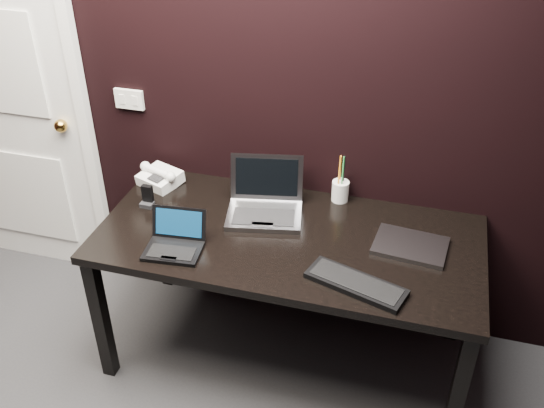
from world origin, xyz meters
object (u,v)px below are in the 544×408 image
(mobile_phone, at_px, (148,198))
(pen_cup, at_px, (340,190))
(closed_laptop, at_px, (410,246))
(door, at_px, (5,98))
(desk_phone, at_px, (160,177))
(ext_keyboard, at_px, (356,284))
(netbook, at_px, (175,243))
(desk, at_px, (288,250))
(silver_laptop, at_px, (265,205))

(mobile_phone, height_order, pen_cup, pen_cup)
(closed_laptop, relative_size, pen_cup, 1.36)
(door, xyz_separation_m, desk_phone, (0.92, -0.13, -0.26))
(ext_keyboard, distance_m, mobile_phone, 1.09)
(door, bearing_deg, netbook, -26.42)
(pen_cup, bearing_deg, door, 179.21)
(desk_phone, relative_size, mobile_phone, 2.22)
(netbook, xyz_separation_m, pen_cup, (0.61, 0.57, 0.02))
(netbook, distance_m, desk_phone, 0.55)
(door, distance_m, closed_laptop, 2.22)
(desk, relative_size, pen_cup, 7.08)
(desk, height_order, netbook, netbook)
(desk, relative_size, mobile_phone, 16.01)
(door, bearing_deg, desk_phone, -7.80)
(desk, distance_m, ext_keyboard, 0.44)
(closed_laptop, bearing_deg, mobile_phone, -179.86)
(desk, relative_size, silver_laptop, 4.29)
(desk_phone, bearing_deg, closed_laptop, -8.65)
(netbook, relative_size, mobile_phone, 2.44)
(silver_laptop, distance_m, desk_phone, 0.59)
(mobile_phone, bearing_deg, desk, -4.48)
(door, relative_size, closed_laptop, 6.56)
(netbook, height_order, mobile_phone, netbook)
(ext_keyboard, bearing_deg, door, 162.47)
(desk, bearing_deg, ext_keyboard, -36.59)
(closed_laptop, height_order, desk_phone, desk_phone)
(door, relative_size, desk_phone, 9.10)
(closed_laptop, xyz_separation_m, pen_cup, (-0.36, 0.29, 0.05))
(netbook, relative_size, desk_phone, 1.10)
(desk, bearing_deg, desk_phone, 161.15)
(netbook, xyz_separation_m, mobile_phone, (-0.26, 0.28, 0.01))
(mobile_phone, bearing_deg, desk_phone, 97.74)
(silver_laptop, xyz_separation_m, ext_keyboard, (0.49, -0.40, -0.03))
(mobile_phone, relative_size, pen_cup, 0.44)
(mobile_phone, bearing_deg, closed_laptop, 0.14)
(netbook, bearing_deg, desk_phone, 121.15)
(ext_keyboard, bearing_deg, silver_laptop, 140.96)
(silver_laptop, relative_size, ext_keyboard, 0.93)
(netbook, xyz_separation_m, desk_phone, (-0.29, 0.47, 0.01))
(desk, relative_size, desk_phone, 7.23)
(netbook, height_order, pen_cup, pen_cup)
(desk_phone, bearing_deg, desk, -18.85)
(ext_keyboard, bearing_deg, closed_laptop, 59.16)
(silver_laptop, relative_size, closed_laptop, 1.22)
(desk_phone, bearing_deg, ext_keyboard, -25.13)
(door, height_order, ext_keyboard, door)
(door, xyz_separation_m, mobile_phone, (0.94, -0.32, -0.26))
(pen_cup, bearing_deg, silver_laptop, -147.20)
(silver_laptop, bearing_deg, closed_laptop, -7.37)
(closed_laptop, relative_size, mobile_phone, 3.07)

